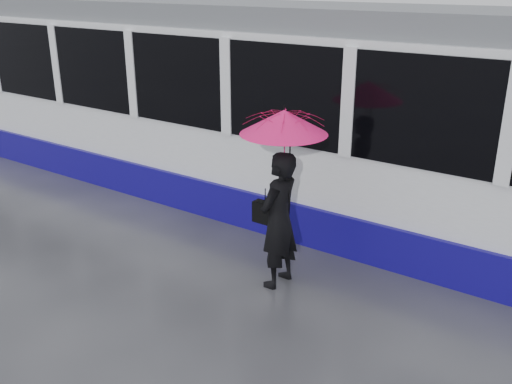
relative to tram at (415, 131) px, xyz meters
The scene contains 6 objects.
ground 3.82m from the tram, 133.52° to the right, with size 90.00×90.00×0.00m, color #2C2D32.
rails 2.88m from the tram, behind, with size 34.00×1.51×0.02m.
tram is the anchor object (origin of this frame).
woman 2.64m from the tram, 108.22° to the right, with size 0.65×0.43×1.78m, color black.
umbrella 2.54m from the tram, 107.14° to the right, with size 1.07×1.07×1.20m.
handbag 2.69m from the tram, 112.98° to the right, with size 0.32×0.15×0.46m.
Camera 1 is at (5.08, -5.43, 3.76)m, focal length 40.00 mm.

